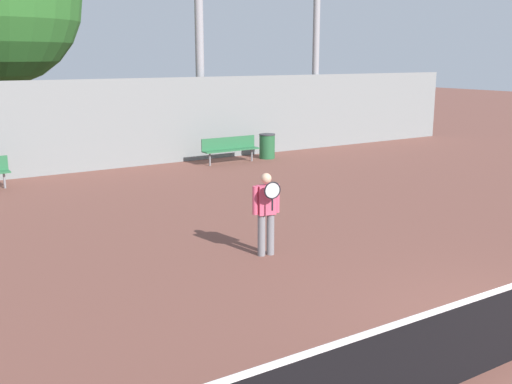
# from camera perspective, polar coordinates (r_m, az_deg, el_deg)

# --- Properties ---
(tennis_player) EXTENTS (0.52, 0.44, 1.53)m
(tennis_player) POSITION_cam_1_polar(r_m,az_deg,el_deg) (10.82, 0.98, -1.75)
(tennis_player) COLOR slate
(tennis_player) RESTS_ON ground_plane
(bench_courtside_near) EXTENTS (2.07, 0.40, 0.89)m
(bench_courtside_near) POSITION_cam_1_polar(r_m,az_deg,el_deg) (20.46, -2.50, 4.32)
(bench_courtside_near) COLOR #28663D
(bench_courtside_near) RESTS_ON ground_plane
(light_pole_far_right) EXTENTS (0.90, 0.60, 9.43)m
(light_pole_far_right) POSITION_cam_1_polar(r_m,az_deg,el_deg) (21.77, -5.48, 17.26)
(light_pole_far_right) COLOR #939399
(light_pole_far_right) RESTS_ON ground_plane
(trash_bin) EXTENTS (0.58, 0.58, 0.88)m
(trash_bin) POSITION_cam_1_polar(r_m,az_deg,el_deg) (21.43, 1.06, 4.39)
(trash_bin) COLOR #235B33
(trash_bin) RESTS_ON ground_plane
(back_fence) EXTENTS (29.44, 0.06, 2.88)m
(back_fence) POSITION_cam_1_polar(r_m,az_deg,el_deg) (20.01, -12.39, 6.39)
(back_fence) COLOR gray
(back_fence) RESTS_ON ground_plane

